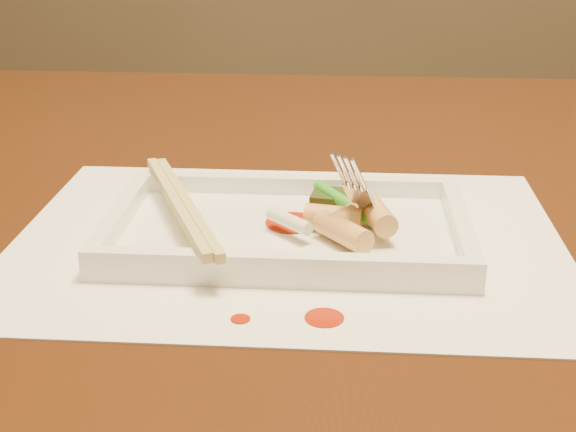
# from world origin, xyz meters

# --- Properties ---
(table) EXTENTS (1.40, 0.90, 0.75)m
(table) POSITION_xyz_m (0.00, 0.00, 0.65)
(table) COLOR black
(table) RESTS_ON ground
(placemat) EXTENTS (0.40, 0.30, 0.00)m
(placemat) POSITION_xyz_m (0.02, -0.10, 0.75)
(placemat) COLOR white
(placemat) RESTS_ON table
(sauce_splatter_a) EXTENTS (0.02, 0.02, 0.00)m
(sauce_splatter_a) POSITION_xyz_m (0.05, -0.22, 0.75)
(sauce_splatter_a) COLOR #A31D04
(sauce_splatter_a) RESTS_ON placemat
(sauce_splatter_b) EXTENTS (0.01, 0.01, 0.00)m
(sauce_splatter_b) POSITION_xyz_m (-0.00, -0.22, 0.75)
(sauce_splatter_b) COLOR #A31D04
(sauce_splatter_b) RESTS_ON placemat
(plate_base) EXTENTS (0.26, 0.16, 0.01)m
(plate_base) POSITION_xyz_m (0.02, -0.10, 0.76)
(plate_base) COLOR white
(plate_base) RESTS_ON placemat
(plate_rim_far) EXTENTS (0.26, 0.01, 0.01)m
(plate_rim_far) POSITION_xyz_m (0.02, -0.03, 0.77)
(plate_rim_far) COLOR white
(plate_rim_far) RESTS_ON plate_base
(plate_rim_near) EXTENTS (0.26, 0.01, 0.01)m
(plate_rim_near) POSITION_xyz_m (0.02, -0.18, 0.77)
(plate_rim_near) COLOR white
(plate_rim_near) RESTS_ON plate_base
(plate_rim_left) EXTENTS (0.01, 0.14, 0.01)m
(plate_rim_left) POSITION_xyz_m (-0.10, -0.10, 0.77)
(plate_rim_left) COLOR white
(plate_rim_left) RESTS_ON plate_base
(plate_rim_right) EXTENTS (0.01, 0.14, 0.01)m
(plate_rim_right) POSITION_xyz_m (0.14, -0.10, 0.77)
(plate_rim_right) COLOR white
(plate_rim_right) RESTS_ON plate_base
(veg_piece) EXTENTS (0.04, 0.03, 0.01)m
(veg_piece) POSITION_xyz_m (0.05, -0.06, 0.77)
(veg_piece) COLOR black
(veg_piece) RESTS_ON plate_base
(scallion_white) EXTENTS (0.04, 0.04, 0.01)m
(scallion_white) POSITION_xyz_m (0.02, -0.12, 0.77)
(scallion_white) COLOR #EAEACC
(scallion_white) RESTS_ON plate_base
(scallion_green) EXTENTS (0.05, 0.08, 0.01)m
(scallion_green) POSITION_xyz_m (0.06, -0.08, 0.77)
(scallion_green) COLOR #278D16
(scallion_green) RESTS_ON plate_base
(chopstick_a) EXTENTS (0.08, 0.18, 0.01)m
(chopstick_a) POSITION_xyz_m (-0.06, -0.10, 0.78)
(chopstick_a) COLOR tan
(chopstick_a) RESTS_ON plate_rim_near
(chopstick_b) EXTENTS (0.08, 0.18, 0.01)m
(chopstick_b) POSITION_xyz_m (-0.05, -0.10, 0.78)
(chopstick_b) COLOR tan
(chopstick_b) RESTS_ON plate_rim_near
(fork) EXTENTS (0.09, 0.10, 0.14)m
(fork) POSITION_xyz_m (0.09, -0.09, 0.83)
(fork) COLOR silver
(fork) RESTS_ON plate_base
(sauce_blob_0) EXTENTS (0.04, 0.04, 0.00)m
(sauce_blob_0) POSITION_xyz_m (0.02, -0.09, 0.76)
(sauce_blob_0) COLOR #A31D04
(sauce_blob_0) RESTS_ON plate_base
(rice_cake_0) EXTENTS (0.04, 0.02, 0.02)m
(rice_cake_0) POSITION_xyz_m (0.05, -0.11, 0.77)
(rice_cake_0) COLOR #E5BB6B
(rice_cake_0) RESTS_ON plate_base
(rice_cake_1) EXTENTS (0.04, 0.05, 0.02)m
(rice_cake_1) POSITION_xyz_m (0.06, -0.10, 0.77)
(rice_cake_1) COLOR #E5BB6B
(rice_cake_1) RESTS_ON plate_base
(rice_cake_2) EXTENTS (0.03, 0.05, 0.02)m
(rice_cake_2) POSITION_xyz_m (0.08, -0.11, 0.78)
(rice_cake_2) COLOR #E5BB6B
(rice_cake_2) RESTS_ON plate_base
(rice_cake_3) EXTENTS (0.04, 0.05, 0.02)m
(rice_cake_3) POSITION_xyz_m (0.06, -0.13, 0.77)
(rice_cake_3) COLOR #E5BB6B
(rice_cake_3) RESTS_ON plate_base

